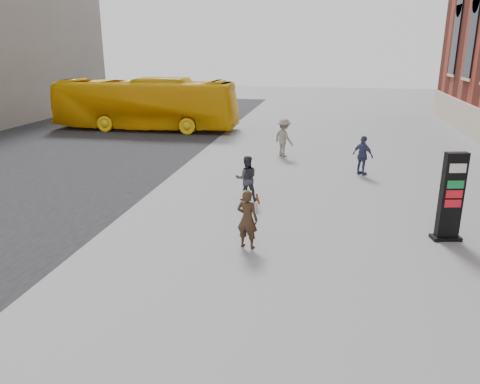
% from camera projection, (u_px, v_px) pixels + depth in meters
% --- Properties ---
extents(ground, '(100.00, 100.00, 0.00)m').
position_uv_depth(ground, '(273.00, 244.00, 12.74)').
color(ground, '#9E9EA3').
extents(info_pylon, '(0.86, 0.56, 2.47)m').
position_uv_depth(info_pylon, '(451.00, 197.00, 12.66)').
color(info_pylon, black).
rests_on(info_pylon, ground).
extents(woman, '(0.70, 0.66, 1.61)m').
position_uv_depth(woman, '(247.00, 218.00, 12.28)').
color(woman, black).
rests_on(woman, ground).
extents(bus, '(11.61, 2.86, 3.23)m').
position_uv_depth(bus, '(145.00, 104.00, 29.43)').
color(bus, '#E0A90A').
rests_on(bus, road).
extents(pedestrian_a, '(0.90, 0.79, 1.58)m').
position_uv_depth(pedestrian_a, '(246.00, 178.00, 16.08)').
color(pedestrian_a, '#303038').
rests_on(pedestrian_a, ground).
extents(pedestrian_b, '(1.32, 1.31, 1.83)m').
position_uv_depth(pedestrian_b, '(284.00, 138.00, 22.48)').
color(pedestrian_b, gray).
rests_on(pedestrian_b, ground).
extents(pedestrian_c, '(1.00, 0.90, 1.63)m').
position_uv_depth(pedestrian_c, '(363.00, 155.00, 19.27)').
color(pedestrian_c, '#343C5D').
rests_on(pedestrian_c, ground).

